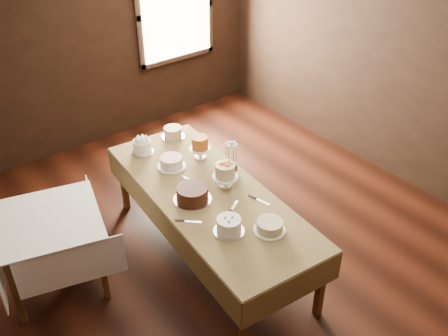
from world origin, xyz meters
TOP-DOWN VIEW (x-y plane):
  - floor at (0.00, 0.00)m, footprint 5.00×6.00m
  - wall_back at (0.00, 3.00)m, footprint 5.00×0.02m
  - wall_right at (2.50, 0.00)m, footprint 0.02×6.00m
  - window at (1.30, 2.94)m, footprint 1.10×0.05m
  - display_table at (-0.23, 0.14)m, footprint 1.23×2.65m
  - side_table at (-1.61, 0.73)m, footprint 1.14×1.14m
  - cake_meringue at (-0.36, 1.15)m, footprint 0.27×0.27m
  - cake_speckled at (0.08, 1.23)m, footprint 0.28×0.28m
  - cake_lattice at (-0.27, 0.73)m, footprint 0.33×0.33m
  - cake_caramel at (0.07, 0.69)m, footprint 0.23×0.23m
  - cake_chocolate at (-0.42, 0.14)m, footprint 0.36×0.36m
  - cake_flowers at (-0.04, 0.13)m, footprint 0.25×0.25m
  - cake_swirl at (-0.43, -0.42)m, footprint 0.27×0.27m
  - cake_cream at (-0.15, -0.63)m, footprint 0.32×0.32m
  - cake_server_a at (-0.17, -0.17)m, footprint 0.22×0.14m
  - cake_server_b at (0.08, -0.29)m, footprint 0.08×0.24m
  - cake_server_c at (-0.27, 0.49)m, footprint 0.08×0.24m
  - cake_server_d at (0.12, 0.41)m, footprint 0.14×0.22m
  - cake_server_e at (-0.60, -0.13)m, footprint 0.19×0.19m
  - flower_vase at (0.15, 0.27)m, footprint 0.17×0.17m
  - flower_bouquet at (0.15, 0.27)m, footprint 0.14×0.14m

SIDE VIEW (x-z plane):
  - floor at x=0.00m, z-range -0.01..0.01m
  - side_table at x=-1.61m, z-range 0.30..1.08m
  - display_table at x=-0.23m, z-range 0.34..1.13m
  - cake_server_a at x=-0.17m, z-range 0.80..0.80m
  - cake_server_b at x=0.08m, z-range 0.80..0.80m
  - cake_server_c at x=-0.27m, z-range 0.80..0.80m
  - cake_server_d at x=0.12m, z-range 0.80..0.80m
  - cake_server_e at x=-0.60m, z-range 0.80..0.80m
  - cake_cream at x=-0.15m, z-range 0.79..0.89m
  - cake_lattice at x=-0.27m, z-range 0.79..0.90m
  - cake_speckled at x=0.08m, z-range 0.79..0.91m
  - cake_swirl at x=-0.43m, z-range 0.79..0.93m
  - cake_chocolate at x=-0.42m, z-range 0.79..0.93m
  - flower_vase at x=0.15m, z-range 0.80..0.94m
  - cake_meringue at x=-0.36m, z-range 0.79..0.94m
  - cake_caramel at x=0.07m, z-range 0.78..1.04m
  - cake_flowers at x=-0.04m, z-range 0.78..1.04m
  - flower_bouquet at x=0.15m, z-range 0.96..1.16m
  - wall_back at x=0.00m, z-range 0.00..2.80m
  - wall_right at x=2.50m, z-range 0.00..2.80m
  - window at x=1.30m, z-range 0.95..2.25m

